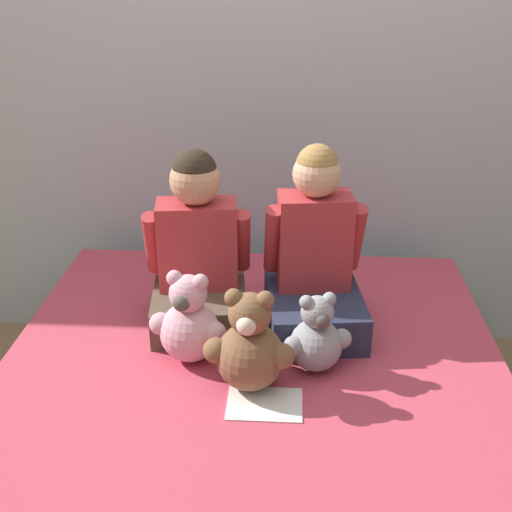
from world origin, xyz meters
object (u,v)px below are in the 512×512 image
(child_on_right, at_px, (314,261))
(teddy_bear_held_by_left_child, at_px, (189,323))
(bed, at_px, (250,454))
(teddy_bear_held_by_right_child, at_px, (316,338))
(sign_card, at_px, (265,404))
(teddy_bear_between_children, at_px, (249,347))
(child_on_left, at_px, (198,255))

(child_on_right, height_order, teddy_bear_held_by_left_child, child_on_right)
(bed, xyz_separation_m, teddy_bear_held_by_left_child, (-0.19, 0.16, 0.36))
(teddy_bear_held_by_right_child, height_order, sign_card, teddy_bear_held_by_right_child)
(teddy_bear_held_by_left_child, bearing_deg, teddy_bear_held_by_right_child, 9.46)
(teddy_bear_held_by_right_child, bearing_deg, teddy_bear_held_by_left_child, 156.78)
(teddy_bear_held_by_right_child, bearing_deg, teddy_bear_between_children, -171.18)
(sign_card, bearing_deg, teddy_bear_held_by_right_child, 52.12)
(teddy_bear_held_by_right_child, bearing_deg, bed, -163.92)
(teddy_bear_held_by_right_child, xyz_separation_m, teddy_bear_between_children, (-0.19, -0.10, 0.03))
(bed, bearing_deg, teddy_bear_held_by_left_child, 139.86)
(child_on_left, relative_size, sign_card, 2.82)
(child_on_right, distance_m, teddy_bear_held_by_right_child, 0.30)
(child_on_left, xyz_separation_m, teddy_bear_held_by_left_child, (0.00, -0.24, -0.12))
(child_on_left, distance_m, teddy_bear_held_by_left_child, 0.27)
(child_on_right, xyz_separation_m, teddy_bear_between_children, (-0.19, -0.37, -0.10))
(teddy_bear_held_by_left_child, distance_m, teddy_bear_held_by_right_child, 0.39)
(teddy_bear_between_children, bearing_deg, teddy_bear_held_by_left_child, 150.85)
(bed, distance_m, teddy_bear_held_by_left_child, 0.44)
(bed, height_order, sign_card, sign_card)
(bed, distance_m, child_on_right, 0.64)
(child_on_right, height_order, teddy_bear_between_children, child_on_right)
(teddy_bear_held_by_left_child, distance_m, sign_card, 0.34)
(teddy_bear_held_by_left_child, relative_size, teddy_bear_between_children, 0.94)
(child_on_right, bearing_deg, bed, -121.59)
(child_on_left, xyz_separation_m, teddy_bear_held_by_right_child, (0.39, -0.27, -0.13))
(child_on_left, xyz_separation_m, teddy_bear_between_children, (0.20, -0.37, -0.11))
(child_on_left, height_order, teddy_bear_held_by_left_child, child_on_left)
(bed, xyz_separation_m, teddy_bear_held_by_right_child, (0.19, 0.13, 0.34))
(teddy_bear_between_children, distance_m, sign_card, 0.16)
(teddy_bear_held_by_left_child, xyz_separation_m, sign_card, (0.24, -0.22, -0.12))
(teddy_bear_held_by_right_child, relative_size, teddy_bear_between_children, 0.81)
(sign_card, bearing_deg, bed, 131.26)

